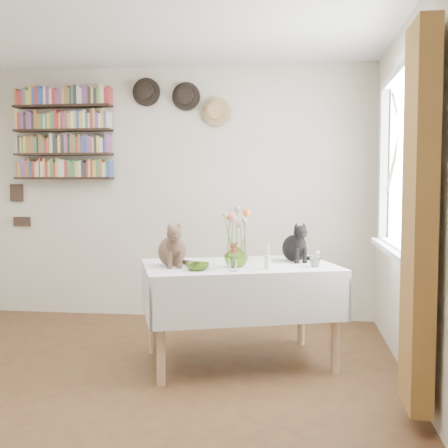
# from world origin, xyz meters

# --- Properties ---
(room) EXTENTS (4.08, 4.58, 2.58)m
(room) POSITION_xyz_m (0.00, 0.00, 1.25)
(room) COLOR brown
(room) RESTS_ON ground
(window) EXTENTS (0.12, 1.52, 1.32)m
(window) POSITION_xyz_m (1.97, 0.80, 1.40)
(window) COLOR white
(window) RESTS_ON room
(curtain) EXTENTS (0.12, 0.38, 2.10)m
(curtain) POSITION_xyz_m (1.90, -0.12, 1.15)
(curtain) COLOR brown
(curtain) RESTS_ON room
(dining_table) EXTENTS (1.60, 1.29, 0.74)m
(dining_table) POSITION_xyz_m (0.82, 0.83, 0.56)
(dining_table) COLOR white
(dining_table) RESTS_ON room
(tabby_cat) EXTENTS (0.31, 0.34, 0.33)m
(tabby_cat) POSITION_xyz_m (0.34, 0.70, 0.91)
(tabby_cat) COLOR brown
(tabby_cat) RESTS_ON dining_table
(black_cat) EXTENTS (0.30, 0.33, 0.31)m
(black_cat) POSITION_xyz_m (1.22, 1.07, 0.90)
(black_cat) COLOR black
(black_cat) RESTS_ON dining_table
(flower_vase) EXTENTS (0.22, 0.22, 0.18)m
(flower_vase) POSITION_xyz_m (0.81, 0.70, 0.83)
(flower_vase) COLOR #93C238
(flower_vase) RESTS_ON dining_table
(green_bowl) EXTENTS (0.23, 0.23, 0.05)m
(green_bowl) POSITION_xyz_m (0.56, 0.50, 0.77)
(green_bowl) COLOR #93C238
(green_bowl) RESTS_ON dining_table
(drinking_glass) EXTENTS (0.12, 0.12, 0.08)m
(drinking_glass) POSITION_xyz_m (1.37, 0.77, 0.78)
(drinking_glass) COLOR white
(drinking_glass) RESTS_ON dining_table
(candlestick) EXTENTS (0.05, 0.05, 0.17)m
(candlestick) POSITION_xyz_m (1.04, 0.63, 0.80)
(candlestick) COLOR white
(candlestick) RESTS_ON dining_table
(berry_jar) EXTENTS (0.05, 0.05, 0.22)m
(berry_jar) POSITION_xyz_m (0.81, 0.51, 0.84)
(berry_jar) COLOR white
(berry_jar) RESTS_ON dining_table
(porcelain_figurine) EXTENTS (0.05, 0.05, 0.09)m
(porcelain_figurine) POSITION_xyz_m (1.40, 1.02, 0.78)
(porcelain_figurine) COLOR white
(porcelain_figurine) RESTS_ON dining_table
(flower_bouquet) EXTENTS (0.17, 0.13, 0.39)m
(flower_bouquet) POSITION_xyz_m (0.81, 0.71, 1.08)
(flower_bouquet) COLOR #4C7233
(flower_bouquet) RESTS_ON flower_vase
(bookshelf_unit) EXTENTS (1.00, 0.16, 0.91)m
(bookshelf_unit) POSITION_xyz_m (-1.10, 2.16, 1.84)
(bookshelf_unit) COLOR black
(bookshelf_unit) RESTS_ON room
(wall_hats) EXTENTS (0.98, 0.09, 0.48)m
(wall_hats) POSITION_xyz_m (0.12, 2.19, 2.17)
(wall_hats) COLOR black
(wall_hats) RESTS_ON room
(wall_art_plaques) EXTENTS (0.21, 0.02, 0.44)m
(wall_art_plaques) POSITION_xyz_m (-1.63, 2.23, 1.12)
(wall_art_plaques) COLOR #38281E
(wall_art_plaques) RESTS_ON room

